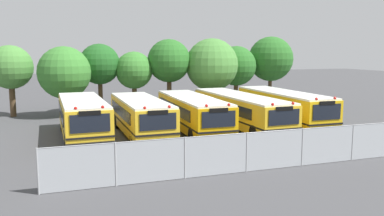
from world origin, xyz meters
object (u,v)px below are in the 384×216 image
school_bus_0 (83,117)px  tree_7 (270,59)px  school_bus_2 (192,112)px  tree_3 (133,71)px  school_bus_3 (239,109)px  tree_2 (100,64)px  tree_4 (169,62)px  school_bus_4 (283,107)px  tree_0 (12,67)px  tree_6 (235,65)px  traffic_cone (142,171)px  tree_5 (211,64)px  school_bus_1 (141,115)px  tree_1 (65,72)px

school_bus_0 → tree_7: bearing=-152.7°
school_bus_2 → tree_3: size_ratio=1.86×
school_bus_3 → tree_3: size_ratio=2.14×
school_bus_2 → tree_2: size_ratio=1.65×
tree_4 → tree_7: bearing=6.2°
school_bus_0 → school_bus_4: size_ratio=0.90×
school_bus_2 → tree_0: bearing=-40.6°
school_bus_0 → school_bus_3: size_ratio=0.80×
tree_2 → tree_4: bearing=-9.4°
school_bus_0 → tree_2: size_ratio=1.51×
tree_0 → tree_6: size_ratio=1.00×
traffic_cone → tree_5: bearing=59.8°
tree_0 → tree_2: bearing=-1.7°
traffic_cone → school_bus_1: bearing=78.6°
tree_7 → school_bus_2: bearing=-138.4°
tree_1 → tree_7: 20.30m
tree_3 → tree_4: size_ratio=0.83×
school_bus_1 → tree_7: size_ratio=1.34×
school_bus_3 → tree_2: tree_2 is taller
school_bus_1 → tree_2: bearing=-83.0°
school_bus_2 → traffic_cone: (-5.32, -8.69, -1.05)m
school_bus_3 → school_bus_4: bearing=174.1°
school_bus_4 → traffic_cone: (-12.41, -8.62, -1.12)m
tree_5 → tree_7: 7.60m
school_bus_1 → tree_6: bearing=-138.3°
tree_5 → tree_0: bearing=173.5°
tree_5 → tree_7: (7.33, 1.94, 0.43)m
school_bus_1 → tree_5: bearing=-133.8°
tree_2 → tree_4: 6.16m
school_bus_3 → traffic_cone: 12.70m
school_bus_3 → tree_6: 11.59m
school_bus_0 → tree_0: size_ratio=1.55×
school_bus_0 → tree_7: (19.48, 10.65, 3.35)m
school_bus_0 → traffic_cone: (1.88, -8.94, -1.10)m
tree_7 → tree_2: bearing=-179.3°
tree_3 → tree_7: (14.42, 0.80, 0.97)m
school_bus_0 → tree_2: (2.25, 10.44, 2.99)m
tree_5 → school_bus_4: bearing=-76.6°
tree_7 → school_bus_3: bearing=-128.9°
tree_0 → tree_1: 4.55m
tree_2 → tree_6: bearing=-0.6°
school_bus_2 → tree_1: tree_1 is taller
school_bus_3 → tree_0: bearing=-35.1°
school_bus_2 → tree_7: bearing=-137.0°
tree_0 → tree_7: tree_7 is taller
school_bus_0 → traffic_cone: size_ratio=16.78×
school_bus_1 → tree_6: 16.01m
school_bus_4 → tree_4: (-5.96, 9.75, 3.14)m
school_bus_0 → tree_5: 15.22m
tree_7 → tree_1: bearing=-175.2°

